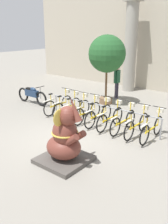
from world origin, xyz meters
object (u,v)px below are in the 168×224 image
bicycle_3 (88,112)px  motorcycle (32,94)px  bicycle_7 (137,124)px  person_pedestrian (117,79)px  bicycle_6 (124,121)px  bicycle_5 (111,117)px  bicycle_2 (77,109)px  potted_tree (107,55)px  bicycle_4 (99,114)px  elephant_statue (65,140)px  bicycle_8 (152,128)px  bicycle_0 (59,104)px  bicycle_1 (68,106)px

bicycle_3 → motorcycle: size_ratio=0.85×
bicycle_7 → person_pedestrian: bearing=130.1°
bicycle_6 → bicycle_7: same height
bicycle_7 → person_pedestrian: size_ratio=0.99×
bicycle_5 → bicycle_7: 1.10m
bicycle_2 → bicycle_6: size_ratio=1.00×
person_pedestrian → potted_tree: potted_tree is taller
bicycle_2 → bicycle_4: same height
elephant_statue → motorcycle: elephant_statue is taller
bicycle_5 → bicycle_8: same height
bicycle_4 → bicycle_5: (0.55, -0.02, 0.00)m
bicycle_5 → bicycle_6: (0.55, 0.01, 0.00)m
bicycle_0 → bicycle_5: bearing=-1.3°
bicycle_7 → potted_tree: bearing=139.5°
bicycle_8 → bicycle_0: bearing=179.2°
potted_tree → bicycle_7: bearing=-40.5°
bicycle_8 → elephant_statue: (-1.26, -2.96, 0.26)m
bicycle_3 → elephant_statue: bearing=-63.1°
bicycle_4 → bicycle_7: 1.66m
potted_tree → bicycle_2: bearing=-83.2°
bicycle_0 → bicycle_2: 1.11m
bicycle_7 → elephant_statue: 3.04m
bicycle_2 → bicycle_7: same height
motorcycle → bicycle_3: bearing=-4.0°
bicycle_5 → elephant_statue: bearing=-82.3°
bicycle_1 → potted_tree: potted_tree is taller
bicycle_0 → bicycle_7: size_ratio=1.00×
bicycle_8 → elephant_statue: size_ratio=0.90×
elephant_statue → person_pedestrian: (-2.39, 6.62, 0.41)m
bicycle_0 → bicycle_4: 2.21m
motorcycle → bicycle_2: bearing=-5.2°
bicycle_3 → bicycle_6: bearing=-0.4°
bicycle_4 → potted_tree: bearing=118.7°
bicycle_0 → bicycle_5: size_ratio=1.00×
bicycle_2 → motorcycle: (-3.15, 0.29, 0.05)m
bicycle_2 → potted_tree: (-0.31, 2.62, 1.98)m
bicycle_6 → bicycle_2: bearing=-179.5°
bicycle_4 → bicycle_5: same height
bicycle_3 → bicycle_5: bearing=-1.0°
bicycle_7 → motorcycle: bearing=177.2°
bicycle_3 → bicycle_7: bearing=-0.8°
potted_tree → bicycle_3: bearing=-71.6°
person_pedestrian → potted_tree: 1.68m
bicycle_1 → motorcycle: (-2.60, 0.25, 0.05)m
bicycle_0 → bicycle_7: bearing=-1.1°
bicycle_7 → bicycle_8: (0.55, 0.01, 0.00)m
bicycle_1 → elephant_statue: bearing=-48.8°
bicycle_2 → bicycle_8: same height
bicycle_3 → bicycle_8: bearing=-0.3°
bicycle_5 → motorcycle: 4.82m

